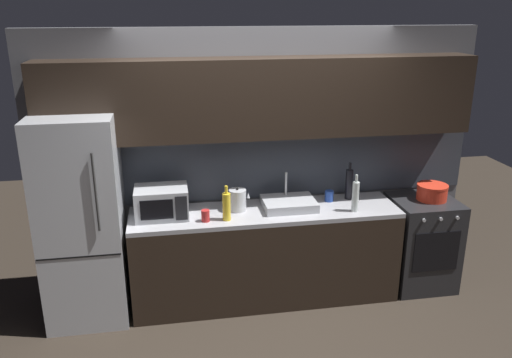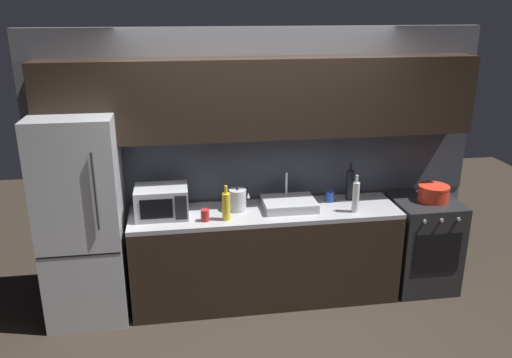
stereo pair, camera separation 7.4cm
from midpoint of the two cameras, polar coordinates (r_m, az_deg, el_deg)
name	(u,v)px [view 2 (the right image)]	position (r m, az deg, el deg)	size (l,w,h in m)	color
ground_plane	(284,356)	(4.40, 3.64, -18.91)	(10.00, 10.00, 0.00)	#2D261E
back_wall	(260,134)	(4.79, 0.94, 5.04)	(4.20, 0.44, 2.50)	slate
counter_run	(265,255)	(4.90, 1.47, -8.37)	(2.46, 0.60, 0.90)	black
refrigerator	(83,219)	(4.71, -18.16, -4.24)	(0.68, 0.69, 1.84)	#B7BABF
oven_range	(422,243)	(5.38, 18.25, -6.78)	(0.60, 0.62, 0.90)	#232326
microwave	(162,202)	(4.62, -9.92, -2.49)	(0.46, 0.35, 0.27)	#A8AAAF
sink_basin	(289,204)	(4.77, 4.13, -2.74)	(0.48, 0.38, 0.30)	#ADAFB5
kettle	(238,200)	(4.69, -1.59, -2.32)	(0.19, 0.16, 0.22)	#B7BABF
wine_bottle_clear	(356,197)	(4.73, 11.40, -1.93)	(0.06, 0.06, 0.35)	silver
wine_bottle_yellow	(226,206)	(4.48, -2.84, -3.00)	(0.07, 0.07, 0.31)	gold
wine_bottle_dark	(350,184)	(5.02, 10.74, -0.59)	(0.07, 0.07, 0.36)	black
mug_blue	(330,196)	(4.96, 8.58, -1.91)	(0.08, 0.08, 0.10)	#234299
mug_red	(205,215)	(4.49, -5.17, -4.03)	(0.07, 0.07, 0.10)	#A82323
cooking_pot	(433,193)	(5.22, 19.41, -1.48)	(0.29, 0.29, 0.15)	red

